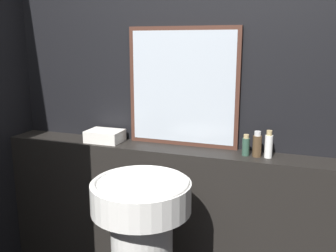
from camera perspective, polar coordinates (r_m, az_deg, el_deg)
wall_back at (r=2.39m, az=1.52°, el=4.49°), size 8.00×0.06×2.50m
vanity_counter at (r=2.49m, az=0.34°, el=-13.95°), size 2.25×0.23×0.95m
pedestal_sink at (r=2.02m, az=-3.98°, el=-18.23°), size 0.50×0.50×0.93m
mirror at (r=2.32m, az=2.28°, el=5.90°), size 0.70×0.03×0.73m
towel_stack at (r=2.49m, az=-9.59°, el=-1.51°), size 0.23×0.17×0.08m
shampoo_bottle at (r=2.20m, az=11.78°, el=-2.97°), size 0.04×0.04×0.12m
conditioner_bottle at (r=2.19m, az=13.42°, el=-2.82°), size 0.05×0.05×0.15m
lotion_bottle at (r=2.18m, az=15.09°, el=-2.83°), size 0.04×0.04×0.16m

